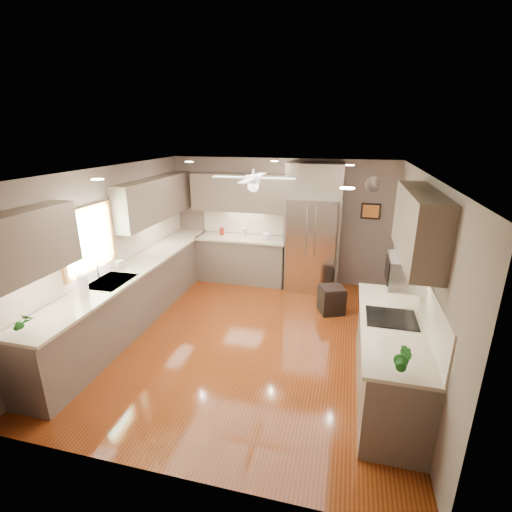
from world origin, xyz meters
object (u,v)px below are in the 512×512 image
at_px(canister_a, 222,231).
at_px(refrigerator, 313,230).
at_px(microwave, 406,271).
at_px(soap_bottle, 120,263).
at_px(potted_plant_right, 404,359).
at_px(paper_towel, 83,286).
at_px(bowl, 266,238).
at_px(canister_c, 243,232).
at_px(stool, 332,300).
at_px(potted_plant_left, 22,322).

height_order(canister_a, refrigerator, refrigerator).
height_order(canister_a, microwave, microwave).
height_order(soap_bottle, potted_plant_right, potted_plant_right).
distance_m(soap_bottle, paper_towel, 1.02).
xyz_separation_m(bowl, paper_towel, (-1.74, -3.20, 0.11)).
bearing_deg(soap_bottle, canister_c, 58.96).
xyz_separation_m(soap_bottle, stool, (3.26, 1.16, -0.80)).
bearing_deg(bowl, potted_plant_left, -112.35).
xyz_separation_m(potted_plant_right, refrigerator, (-1.20, 3.92, 0.10)).
xyz_separation_m(soap_bottle, potted_plant_left, (0.14, -2.00, 0.05)).
relative_size(canister_a, potted_plant_left, 0.49).
bearing_deg(soap_bottle, potted_plant_left, -86.08).
distance_m(bowl, microwave, 3.57).
xyz_separation_m(bowl, refrigerator, (0.92, -0.02, 0.22)).
distance_m(canister_c, potted_plant_left, 4.45).
xyz_separation_m(potted_plant_left, bowl, (1.72, 4.19, -0.12)).
distance_m(canister_a, canister_c, 0.46).
height_order(potted_plant_right, paper_towel, paper_towel).
xyz_separation_m(canister_c, soap_bottle, (-1.36, -2.27, 0.01)).
relative_size(microwave, stool, 1.07).
bearing_deg(paper_towel, bowl, 61.48).
bearing_deg(potted_plant_left, soap_bottle, 93.92).
relative_size(potted_plant_left, refrigerator, 0.12).
bearing_deg(canister_a, soap_bottle, -111.62).
bearing_deg(refrigerator, canister_a, 176.91).
relative_size(microwave, paper_towel, 1.74).
height_order(soap_bottle, paper_towel, paper_towel).
xyz_separation_m(canister_c, refrigerator, (1.42, -0.10, 0.16)).
height_order(potted_plant_left, microwave, microwave).
height_order(soap_bottle, microwave, microwave).
height_order(potted_plant_right, bowl, potted_plant_right).
bearing_deg(microwave, refrigerator, 116.09).
xyz_separation_m(refrigerator, stool, (0.47, -1.01, -0.95)).
distance_m(refrigerator, microwave, 3.03).
bearing_deg(microwave, potted_plant_left, -159.73).
bearing_deg(bowl, paper_towel, -118.52).
relative_size(soap_bottle, refrigerator, 0.08).
relative_size(potted_plant_left, potted_plant_right, 0.99).
bearing_deg(potted_plant_left, microwave, 20.27).
distance_m(canister_c, bowl, 0.51).
bearing_deg(potted_plant_right, refrigerator, 107.09).
relative_size(canister_a, bowl, 0.61).
relative_size(potted_plant_right, bowl, 1.27).
xyz_separation_m(soap_bottle, microwave, (4.11, -0.54, 0.44)).
relative_size(canister_a, refrigerator, 0.06).
xyz_separation_m(bowl, microwave, (2.25, -2.73, 0.51)).
bearing_deg(canister_a, microwave, -41.21).
relative_size(bowl, microwave, 0.42).
xyz_separation_m(canister_a, canister_c, (0.46, -0.00, 0.01)).
bearing_deg(refrigerator, potted_plant_left, -122.36).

